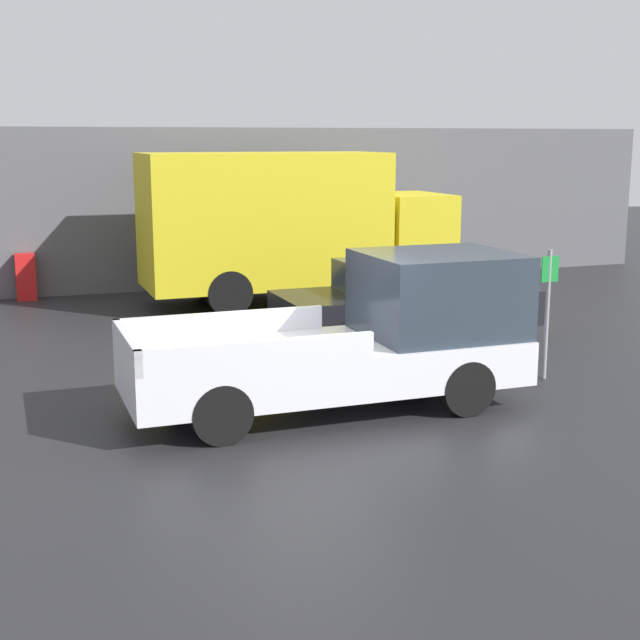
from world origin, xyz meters
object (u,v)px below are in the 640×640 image
object	(u,v)px
newspaper_box	(26,277)
pickup_truck	(367,337)
car	(409,299)
delivery_truck	(288,223)
parking_sign	(547,306)

from	to	relation	value
newspaper_box	pickup_truck	bearing A→B (deg)	-68.13
car	delivery_truck	bearing A→B (deg)	101.52
delivery_truck	car	bearing A→B (deg)	-78.48
pickup_truck	delivery_truck	world-z (taller)	delivery_truck
delivery_truck	parking_sign	distance (m)	7.95
car	delivery_truck	world-z (taller)	delivery_truck
delivery_truck	newspaper_box	world-z (taller)	delivery_truck
delivery_truck	newspaper_box	bearing A→B (deg)	156.71
parking_sign	newspaper_box	distance (m)	12.61
delivery_truck	parking_sign	size ratio (longest dim) A/B	3.46
delivery_truck	newspaper_box	size ratio (longest dim) A/B	6.49
pickup_truck	car	world-z (taller)	pickup_truck
delivery_truck	parking_sign	world-z (taller)	delivery_truck
parking_sign	newspaper_box	xyz separation A→B (m)	(-7.43, 10.18, -0.62)
pickup_truck	delivery_truck	xyz separation A→B (m)	(1.47, 8.08, 0.84)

